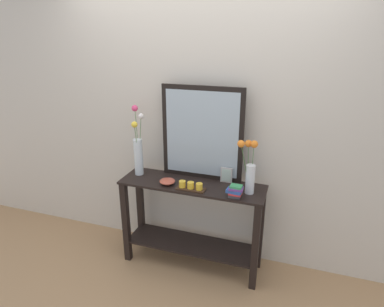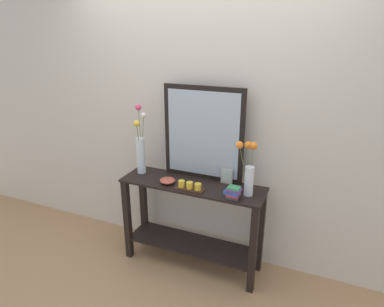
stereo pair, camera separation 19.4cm
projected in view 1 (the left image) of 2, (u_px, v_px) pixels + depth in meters
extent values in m
cube|color=#A87F56|center=(192.00, 263.00, 3.14)|extent=(7.00, 6.00, 0.02)
cube|color=beige|center=(203.00, 116.00, 2.94)|extent=(6.40, 0.08, 2.70)
cube|color=black|center=(192.00, 185.00, 2.85)|extent=(1.26, 0.37, 0.02)
cube|color=black|center=(192.00, 244.00, 3.07)|extent=(1.20, 0.33, 0.02)
cube|color=black|center=(126.00, 223.00, 3.05)|extent=(0.06, 0.06, 0.80)
cube|color=black|center=(255.00, 248.00, 2.69)|extent=(0.06, 0.06, 0.80)
cube|color=black|center=(141.00, 207.00, 3.31)|extent=(0.06, 0.06, 0.80)
cube|color=black|center=(260.00, 229.00, 2.95)|extent=(0.06, 0.06, 0.80)
cube|color=black|center=(202.00, 134.00, 2.83)|extent=(0.72, 0.03, 0.82)
cube|color=#9EADB7|center=(202.00, 134.00, 2.82)|extent=(0.64, 0.00, 0.74)
cylinder|color=silver|center=(138.00, 157.00, 2.99)|extent=(0.08, 0.08, 0.33)
cylinder|color=#4C753D|center=(137.00, 149.00, 2.93)|extent=(0.01, 0.06, 0.47)
sphere|color=yellow|center=(134.00, 124.00, 2.82)|extent=(0.05, 0.05, 0.05)
cylinder|color=#4C753D|center=(138.00, 141.00, 2.99)|extent=(0.08, 0.11, 0.57)
sphere|color=#EA4275|center=(135.00, 108.00, 2.95)|extent=(0.06, 0.06, 0.06)
cylinder|color=#4C753D|center=(140.00, 144.00, 2.96)|extent=(0.06, 0.01, 0.53)
sphere|color=silver|center=(141.00, 116.00, 2.86)|extent=(0.05, 0.05, 0.05)
cylinder|color=silver|center=(250.00, 179.00, 2.65)|extent=(0.07, 0.07, 0.24)
cylinder|color=#4C753D|center=(252.00, 168.00, 2.63)|extent=(0.01, 0.07, 0.38)
sphere|color=orange|center=(254.00, 144.00, 2.59)|extent=(0.06, 0.06, 0.06)
cylinder|color=#4C753D|center=(245.00, 168.00, 2.61)|extent=(0.08, 0.07, 0.41)
sphere|color=orange|center=(241.00, 144.00, 2.52)|extent=(0.06, 0.06, 0.06)
cylinder|color=#4C753D|center=(248.00, 167.00, 2.66)|extent=(0.03, 0.07, 0.38)
sphere|color=orange|center=(248.00, 144.00, 2.63)|extent=(0.06, 0.06, 0.06)
cube|color=#382316|center=(191.00, 189.00, 2.74)|extent=(0.24, 0.09, 0.01)
cylinder|color=gold|center=(182.00, 184.00, 2.75)|extent=(0.06, 0.06, 0.05)
cylinder|color=gold|center=(191.00, 185.00, 2.73)|extent=(0.06, 0.06, 0.05)
cylinder|color=gold|center=(199.00, 187.00, 2.71)|extent=(0.06, 0.06, 0.05)
cube|color=#B7B2AD|center=(226.00, 175.00, 2.85)|extent=(0.10, 0.01, 0.14)
cube|color=#AFC5B7|center=(226.00, 175.00, 2.85)|extent=(0.08, 0.00, 0.11)
cylinder|color=#B24C38|center=(167.00, 184.00, 2.84)|extent=(0.05, 0.05, 0.01)
ellipsoid|color=#B24C38|center=(167.00, 181.00, 2.83)|extent=(0.13, 0.13, 0.04)
cube|color=#424247|center=(235.00, 195.00, 2.63)|extent=(0.10, 0.09, 0.03)
cube|color=#C63338|center=(235.00, 193.00, 2.61)|extent=(0.10, 0.08, 0.02)
cube|color=#2D519E|center=(234.00, 191.00, 2.60)|extent=(0.13, 0.09, 0.03)
cube|color=#663884|center=(236.00, 189.00, 2.59)|extent=(0.11, 0.09, 0.02)
cube|color=#388E56|center=(236.00, 186.00, 2.59)|extent=(0.10, 0.08, 0.02)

